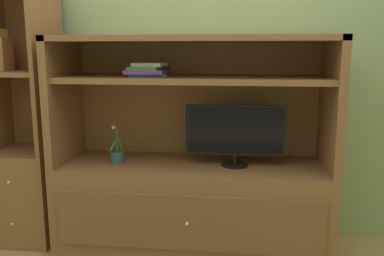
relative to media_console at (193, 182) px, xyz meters
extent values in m
cube|color=#8C9E6B|center=(0.00, 0.34, 0.95)|extent=(6.00, 0.10, 2.80)
cube|color=brown|center=(0.00, -0.01, -0.16)|extent=(1.79, 0.58, 0.59)
cube|color=brown|center=(0.00, -0.31, -0.16)|extent=(1.65, 0.02, 0.35)
sphere|color=silver|center=(0.00, -0.32, -0.16)|extent=(0.02, 0.02, 0.02)
cube|color=brown|center=(-0.87, -0.01, 0.55)|extent=(0.05, 0.58, 0.83)
cube|color=brown|center=(0.87, -0.01, 0.55)|extent=(0.05, 0.58, 0.83)
cube|color=brown|center=(0.00, 0.27, 0.55)|extent=(1.79, 0.02, 0.83)
cube|color=brown|center=(0.00, -0.01, 0.95)|extent=(1.79, 0.58, 0.04)
cube|color=brown|center=(0.00, -0.01, 0.69)|extent=(1.69, 0.52, 0.04)
cylinder|color=black|center=(0.28, -0.03, 0.14)|extent=(0.18, 0.18, 0.01)
cylinder|color=black|center=(0.28, -0.03, 0.17)|extent=(0.03, 0.03, 0.06)
cube|color=black|center=(0.28, -0.03, 0.37)|extent=(0.64, 0.02, 0.33)
cube|color=black|center=(0.28, -0.04, 0.37)|extent=(0.60, 0.00, 0.30)
cylinder|color=#384C56|center=(-0.51, -0.04, 0.17)|extent=(0.10, 0.10, 0.08)
cylinder|color=#3D6B33|center=(-0.51, -0.04, 0.29)|extent=(0.01, 0.01, 0.17)
cube|color=#2D7A38|center=(-0.48, -0.05, 0.26)|extent=(0.01, 0.06, 0.10)
cube|color=#2D7A38|center=(-0.53, -0.04, 0.26)|extent=(0.03, 0.11, 0.08)
sphere|color=#DB9EC6|center=(-0.52, -0.06, 0.37)|extent=(0.03, 0.03, 0.03)
cube|color=#2D519E|center=(-0.28, -0.01, 0.72)|extent=(0.27, 0.29, 0.02)
cube|color=purple|center=(-0.30, -0.01, 0.74)|extent=(0.26, 0.31, 0.02)
cube|color=#338C4C|center=(-0.30, -0.01, 0.76)|extent=(0.19, 0.29, 0.02)
cube|color=silver|center=(-0.28, 0.00, 0.78)|extent=(0.20, 0.26, 0.02)
cube|color=brown|center=(-1.18, -0.01, -0.13)|extent=(0.45, 0.46, 0.64)
sphere|color=silver|center=(-1.18, -0.24, 0.03)|extent=(0.02, 0.02, 0.02)
sphere|color=silver|center=(-1.18, -0.24, -0.26)|extent=(0.02, 0.02, 0.02)
cube|color=brown|center=(-0.97, -0.01, 0.78)|extent=(0.03, 0.46, 1.19)
cube|color=brown|center=(-1.18, 0.21, 0.78)|extent=(0.45, 0.02, 1.19)
cube|color=brown|center=(-1.18, -0.01, 0.72)|extent=(0.39, 0.41, 0.03)
cube|color=gold|center=(-1.29, -0.01, 0.88)|extent=(0.04, 0.12, 0.28)
cube|color=#A56638|center=(-1.26, -0.01, 0.85)|extent=(0.03, 0.13, 0.22)
camera|label=1|loc=(0.30, -2.61, 0.87)|focal=38.01mm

